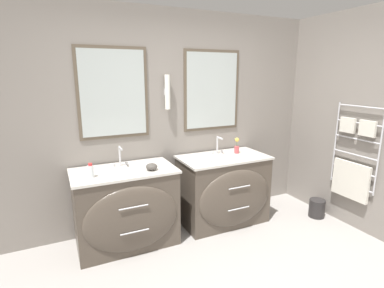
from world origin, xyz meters
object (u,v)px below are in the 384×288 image
object	(u,v)px
vanity_right	(224,189)
amenity_bowl	(152,167)
toiletry_bottle	(91,171)
flower_vase	(237,146)
waste_bin	(317,208)
vanity_left	(127,208)

from	to	relation	value
vanity_right	amenity_bowl	distance (m)	1.08
vanity_right	toiletry_bottle	size ratio (longest dim) A/B	7.47
vanity_right	toiletry_bottle	bearing A→B (deg)	-177.78
toiletry_bottle	amenity_bowl	world-z (taller)	toiletry_bottle
toiletry_bottle	vanity_right	bearing A→B (deg)	2.22
flower_vase	waste_bin	xyz separation A→B (m)	(0.96, -0.52, -0.82)
vanity_left	amenity_bowl	world-z (taller)	amenity_bowl
toiletry_bottle	flower_vase	distance (m)	1.83
vanity_left	flower_vase	xyz separation A→B (m)	(1.47, 0.11, 0.51)
vanity_left	toiletry_bottle	xyz separation A→B (m)	(-0.34, -0.06, 0.49)
vanity_left	vanity_right	distance (m)	1.24
amenity_bowl	waste_bin	world-z (taller)	amenity_bowl
flower_vase	toiletry_bottle	bearing A→B (deg)	-174.76
amenity_bowl	flower_vase	xyz separation A→B (m)	(1.20, 0.20, 0.05)
vanity_right	flower_vase	size ratio (longest dim) A/B	5.35
flower_vase	waste_bin	size ratio (longest dim) A/B	0.86
toiletry_bottle	flower_vase	bearing A→B (deg)	5.24
vanity_left	toiletry_bottle	world-z (taller)	toiletry_bottle
vanity_right	waste_bin	distance (m)	1.30
vanity_left	vanity_right	world-z (taller)	same
vanity_left	flower_vase	size ratio (longest dim) A/B	5.35
vanity_left	flower_vase	world-z (taller)	flower_vase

